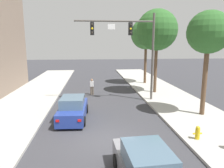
{
  "coord_description": "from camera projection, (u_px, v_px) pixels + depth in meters",
  "views": [
    {
      "loc": [
        -0.77,
        -10.37,
        5.08
      ],
      "look_at": [
        0.82,
        5.62,
        2.0
      ],
      "focal_mm": 33.62,
      "sensor_mm": 36.0,
      "label": 1
    }
  ],
  "objects": [
    {
      "name": "street_tree_nearest",
      "position": [
        209.0,
        33.0,
        13.9
      ],
      "size": [
        2.86,
        2.86,
        7.13
      ],
      "color": "brown",
      "rests_on": "sidewalk_right"
    },
    {
      "name": "fire_hydrant",
      "position": [
        198.0,
        133.0,
        10.99
      ],
      "size": [
        0.48,
        0.24,
        0.72
      ],
      "color": "gold",
      "rests_on": "sidewalk_right"
    },
    {
      "name": "street_tree_third",
      "position": [
        146.0,
        34.0,
        25.82
      ],
      "size": [
        3.8,
        3.8,
        8.05
      ],
      "color": "brown",
      "rests_on": "sidewalk_right"
    },
    {
      "name": "traffic_signal_mast",
      "position": [
        131.0,
        41.0,
        17.86
      ],
      "size": [
        6.81,
        0.38,
        7.5
      ],
      "color": "#514C47",
      "rests_on": "sidewalk_right"
    },
    {
      "name": "car_lead_blue",
      "position": [
        73.0,
        109.0,
        14.23
      ],
      "size": [
        1.99,
        4.31,
        1.6
      ],
      "color": "navy",
      "rests_on": "ground"
    },
    {
      "name": "ground_plane",
      "position": [
        107.0,
        141.0,
        11.17
      ],
      "size": [
        120.0,
        120.0,
        0.0
      ],
      "primitive_type": "plane",
      "color": "#38383D"
    },
    {
      "name": "pedestrian_crossing_road",
      "position": [
        92.0,
        86.0,
        21.16
      ],
      "size": [
        0.36,
        0.22,
        1.64
      ],
      "color": "brown",
      "rests_on": "ground"
    },
    {
      "name": "sidewalk_right",
      "position": [
        222.0,
        134.0,
        11.79
      ],
      "size": [
        5.0,
        60.0,
        0.15
      ],
      "primitive_type": "cube",
      "color": "#B2AFA8",
      "rests_on": "ground"
    },
    {
      "name": "street_tree_second",
      "position": [
        157.0,
        30.0,
        20.67
      ],
      "size": [
        4.05,
        4.05,
        8.31
      ],
      "color": "brown",
      "rests_on": "sidewalk_right"
    }
  ]
}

